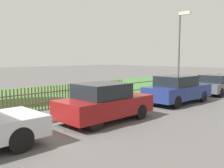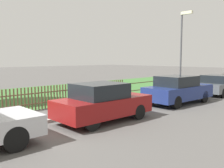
{
  "view_description": "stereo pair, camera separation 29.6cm",
  "coord_description": "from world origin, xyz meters",
  "views": [
    {
      "loc": [
        -4.66,
        -7.93,
        2.38
      ],
      "look_at": [
        4.04,
        0.87,
        1.1
      ],
      "focal_mm": 40.0,
      "sensor_mm": 36.0,
      "label": 1
    },
    {
      "loc": [
        -4.44,
        -8.13,
        2.38
      ],
      "look_at": [
        4.04,
        0.87,
        1.1
      ],
      "focal_mm": 40.0,
      "sensor_mm": 36.0,
      "label": 2
    }
  ],
  "objects": [
    {
      "name": "ground_plane",
      "position": [
        0.0,
        0.0,
        0.0
      ],
      "size": [
        120.0,
        120.0,
        0.0
      ],
      "primitive_type": "plane",
      "color": "#565451"
    },
    {
      "name": "parked_car_navy_estate",
      "position": [
        1.67,
        -1.12,
        0.72
      ],
      "size": [
        3.76,
        1.72,
        1.45
      ],
      "rotation": [
        0.0,
        0.0,
        -0.0
      ],
      "color": "maroon",
      "rests_on": "ground"
    },
    {
      "name": "covered_motorcycle",
      "position": [
        4.19,
        1.46,
        0.69
      ],
      "size": [
        1.89,
        0.79,
        1.14
      ],
      "rotation": [
        0.0,
        0.0,
        0.04
      ],
      "color": "black",
      "rests_on": "ground"
    },
    {
      "name": "park_fence",
      "position": [
        0.0,
        2.5,
        0.54
      ],
      "size": [
        43.18,
        0.05,
        1.08
      ],
      "color": "brown",
      "rests_on": "ground"
    },
    {
      "name": "parked_car_red_compact",
      "position": [
        7.0,
        -1.07,
        0.74
      ],
      "size": [
        4.18,
        1.83,
        1.47
      ],
      "rotation": [
        0.0,
        0.0,
        -0.03
      ],
      "color": "navy",
      "rests_on": "ground"
    },
    {
      "name": "street_lamp",
      "position": [
        10.15,
        0.64,
        3.4
      ],
      "size": [
        0.2,
        0.79,
        5.35
      ],
      "color": "#47474C",
      "rests_on": "ground"
    },
    {
      "name": "kerb_stone",
      "position": [
        0.0,
        0.1,
        0.06
      ],
      "size": [
        43.18,
        0.2,
        0.12
      ],
      "primitive_type": "cube",
      "color": "#B2ADA3",
      "rests_on": "ground"
    },
    {
      "name": "parked_car_white_van",
      "position": [
        11.72,
        -1.11,
        0.66
      ],
      "size": [
        3.71,
        1.73,
        1.31
      ],
      "rotation": [
        0.0,
        0.0,
        0.0
      ],
      "color": "#51565B",
      "rests_on": "ground"
    }
  ]
}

